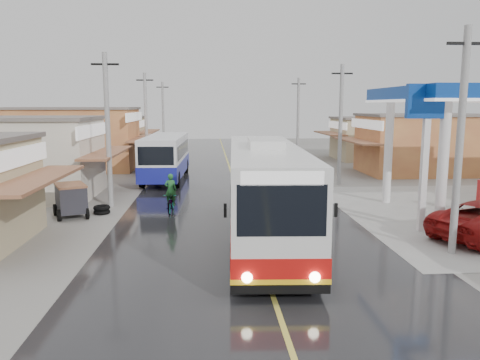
{
  "coord_description": "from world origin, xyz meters",
  "views": [
    {
      "loc": [
        -1.75,
        -15.79,
        5.32
      ],
      "look_at": [
        -0.43,
        4.15,
        2.13
      ],
      "focal_mm": 35.0,
      "sensor_mm": 36.0,
      "label": 1
    }
  ],
  "objects_px": {
    "coach_bus": "(265,191)",
    "cyclist": "(171,200)",
    "second_bus": "(166,156)",
    "tricycle_near": "(71,198)",
    "tyre_stack": "(102,210)"
  },
  "relations": [
    {
      "from": "coach_bus",
      "to": "cyclist",
      "type": "distance_m",
      "value": 6.6
    },
    {
      "from": "tyre_stack",
      "to": "second_bus",
      "type": "bearing_deg",
      "value": 78.31
    },
    {
      "from": "coach_bus",
      "to": "tyre_stack",
      "type": "height_order",
      "value": "coach_bus"
    },
    {
      "from": "cyclist",
      "to": "tricycle_near",
      "type": "bearing_deg",
      "value": -169.03
    },
    {
      "from": "tricycle_near",
      "to": "cyclist",
      "type": "bearing_deg",
      "value": -16.56
    },
    {
      "from": "coach_bus",
      "to": "second_bus",
      "type": "relative_size",
      "value": 1.36
    },
    {
      "from": "cyclist",
      "to": "tricycle_near",
      "type": "xyz_separation_m",
      "value": [
        -4.74,
        -0.66,
        0.26
      ]
    },
    {
      "from": "coach_bus",
      "to": "tyre_stack",
      "type": "bearing_deg",
      "value": 149.92
    },
    {
      "from": "cyclist",
      "to": "tricycle_near",
      "type": "height_order",
      "value": "cyclist"
    },
    {
      "from": "second_bus",
      "to": "cyclist",
      "type": "xyz_separation_m",
      "value": [
        1.2,
        -10.64,
        -1.05
      ]
    },
    {
      "from": "coach_bus",
      "to": "tricycle_near",
      "type": "bearing_deg",
      "value": 156.81
    },
    {
      "from": "cyclist",
      "to": "second_bus",
      "type": "bearing_deg",
      "value": 99.41
    },
    {
      "from": "second_bus",
      "to": "tyre_stack",
      "type": "height_order",
      "value": "second_bus"
    },
    {
      "from": "cyclist",
      "to": "tyre_stack",
      "type": "height_order",
      "value": "cyclist"
    },
    {
      "from": "coach_bus",
      "to": "tyre_stack",
      "type": "relative_size",
      "value": 15.86
    }
  ]
}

